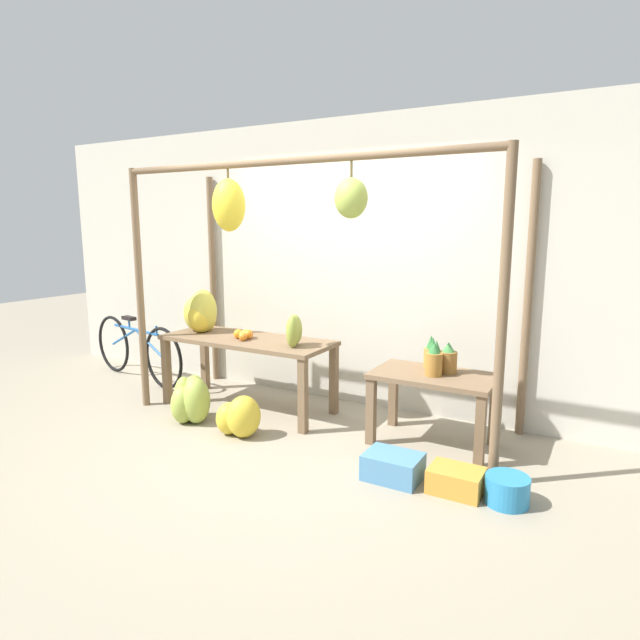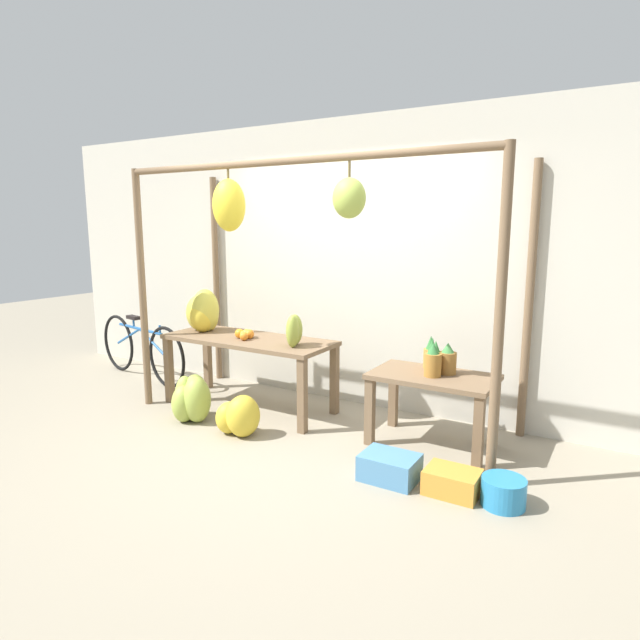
% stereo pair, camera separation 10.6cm
% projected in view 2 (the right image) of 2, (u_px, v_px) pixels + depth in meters
% --- Properties ---
extents(ground_plane, '(20.00, 20.00, 0.00)m').
position_uv_depth(ground_plane, '(273.00, 445.00, 4.39)').
color(ground_plane, gray).
extents(shop_wall_back, '(8.00, 0.08, 2.80)m').
position_uv_depth(shop_wall_back, '(352.00, 264.00, 5.29)').
color(shop_wall_back, beige).
rests_on(shop_wall_back, ground_plane).
extents(stall_awning, '(3.47, 1.23, 2.30)m').
position_uv_depth(stall_awning, '(292.00, 240.00, 4.50)').
color(stall_awning, brown).
rests_on(stall_awning, ground_plane).
extents(display_table_main, '(1.71, 0.67, 0.71)m').
position_uv_depth(display_table_main, '(248.00, 348.00, 5.20)').
color(display_table_main, brown).
rests_on(display_table_main, ground_plane).
extents(display_table_side, '(0.98, 0.59, 0.60)m').
position_uv_depth(display_table_side, '(433.00, 388.00, 4.32)').
color(display_table_side, brown).
rests_on(display_table_side, ground_plane).
extents(banana_pile_on_table, '(0.40, 0.35, 0.44)m').
position_uv_depth(banana_pile_on_table, '(204.00, 313.00, 5.47)').
color(banana_pile_on_table, gold).
rests_on(banana_pile_on_table, display_table_main).
extents(orange_pile, '(0.19, 0.23, 0.09)m').
position_uv_depth(orange_pile, '(246.00, 334.00, 5.13)').
color(orange_pile, orange).
rests_on(orange_pile, display_table_main).
extents(pineapple_cluster, '(0.31, 0.36, 0.29)m').
position_uv_depth(pineapple_cluster, '(436.00, 359.00, 4.32)').
color(pineapple_cluster, '#B27F38').
rests_on(pineapple_cluster, display_table_side).
extents(banana_pile_ground_left, '(0.51, 0.46, 0.43)m').
position_uv_depth(banana_pile_ground_left, '(191.00, 400.00, 4.94)').
color(banana_pile_ground_left, '#9EB247').
rests_on(banana_pile_ground_left, ground_plane).
extents(banana_pile_ground_right, '(0.49, 0.39, 0.36)m').
position_uv_depth(banana_pile_ground_right, '(238.00, 417.00, 4.57)').
color(banana_pile_ground_right, gold).
rests_on(banana_pile_ground_right, ground_plane).
extents(fruit_crate_white, '(0.39, 0.29, 0.18)m').
position_uv_depth(fruit_crate_white, '(390.00, 467.00, 3.79)').
color(fruit_crate_white, '#4C84B2').
rests_on(fruit_crate_white, ground_plane).
extents(blue_bucket, '(0.28, 0.28, 0.19)m').
position_uv_depth(blue_bucket, '(503.00, 492.00, 3.43)').
color(blue_bucket, teal).
rests_on(blue_bucket, ground_plane).
extents(parked_bicycle, '(1.75, 0.39, 0.73)m').
position_uv_depth(parked_bicycle, '(141.00, 348.00, 6.24)').
color(parked_bicycle, black).
rests_on(parked_bicycle, ground_plane).
extents(papaya_pile, '(0.19, 0.26, 0.30)m').
position_uv_depth(papaya_pile, '(294.00, 330.00, 4.80)').
color(papaya_pile, '#93A33D').
rests_on(papaya_pile, display_table_main).
extents(fruit_crate_purple, '(0.35, 0.26, 0.17)m').
position_uv_depth(fruit_crate_purple, '(452.00, 482.00, 3.59)').
color(fruit_crate_purple, orange).
rests_on(fruit_crate_purple, ground_plane).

